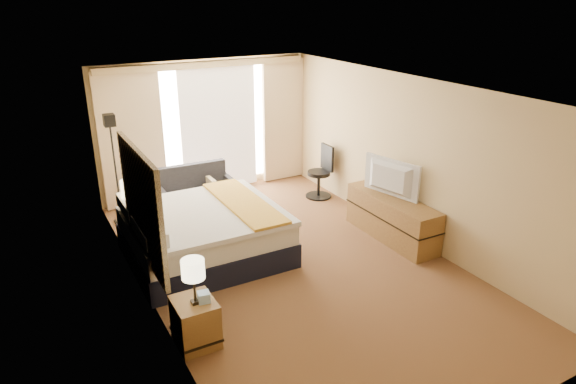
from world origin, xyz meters
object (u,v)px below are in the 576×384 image
lamp_right (131,189)px  television (388,179)px  nightstand_left (195,322)px  bed (204,233)px  media_dresser (392,218)px  lamp_left (193,270)px  loveseat (198,198)px  desk_chair (321,174)px  floor_lamp (113,148)px  nightstand_right (141,236)px

lamp_right → television: bearing=-20.2°
nightstand_left → bed: size_ratio=0.25×
bed → television: television is taller
media_dresser → lamp_left: 3.90m
loveseat → lamp_right: 1.84m
desk_chair → lamp_right: bearing=-169.5°
loveseat → floor_lamp: size_ratio=0.72×
lamp_right → television: size_ratio=0.61×
nightstand_right → lamp_left: size_ratio=1.02×
nightstand_left → loveseat: bearing=70.1°
floor_lamp → lamp_left: bearing=-89.4°
lamp_left → lamp_right: bearing=91.2°
nightstand_left → desk_chair: bearing=40.6°
nightstand_right → bed: bed is taller
loveseat → lamp_left: size_ratio=2.57×
nightstand_right → lamp_left: bearing=-89.8°
bed → lamp_right: bearing=143.7°
nightstand_left → bed: 2.07m
media_dresser → lamp_right: 4.09m
bed → lamp_right: (-0.86, 0.63, 0.65)m
nightstand_right → media_dresser: (3.70, -1.45, 0.07)m
media_dresser → television: size_ratio=1.74×
nightstand_right → nightstand_left: bearing=-90.0°
media_dresser → floor_lamp: (-3.73, 2.74, 1.01)m
floor_lamp → television: (3.68, -2.62, -0.36)m
media_dresser → loveseat: loveseat is taller
television → desk_chair: bearing=-14.6°
lamp_left → television: 3.84m
floor_lamp → loveseat: bearing=-10.6°
lamp_left → loveseat: bearing=70.4°
nightstand_left → desk_chair: size_ratio=0.53×
lamp_right → media_dresser: bearing=-21.6°
media_dresser → desk_chair: desk_chair is taller
nightstand_right → lamp_right: 0.77m
nightstand_left → media_dresser: media_dresser is taller
bed → desk_chair: bearing=23.5°
media_dresser → bed: 3.01m
nightstand_right → desk_chair: size_ratio=0.53×
desk_chair → nightstand_left: bearing=-138.3°
lamp_left → media_dresser: bearing=16.5°
television → nightstand_left: bearing=93.9°
nightstand_left → lamp_left: (0.01, -0.04, 0.69)m
desk_chair → lamp_left: bearing=-137.9°
media_dresser → loveseat: size_ratio=1.30×
nightstand_left → loveseat: size_ratio=0.40×
nightstand_left → loveseat: loveseat is taller
nightstand_left → lamp_right: (-0.05, 2.53, 0.77)m
lamp_left → television: television is taller
bed → television: size_ratio=2.12×
media_dresser → lamp_left: (-3.69, -1.09, 0.62)m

